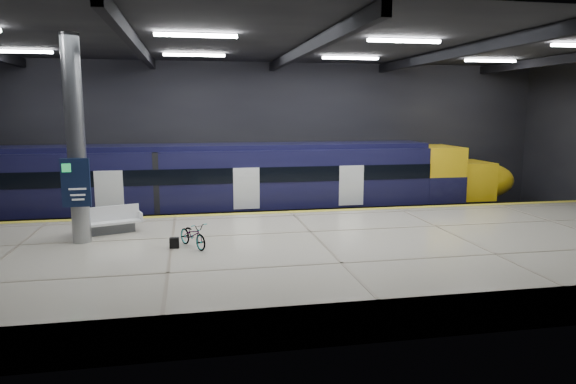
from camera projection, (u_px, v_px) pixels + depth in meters
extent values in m
plane|color=black|center=(305.00, 253.00, 20.12)|extent=(30.00, 30.00, 0.00)
cube|color=black|center=(272.00, 139.00, 27.24)|extent=(30.00, 0.10, 8.00)
cube|color=black|center=(382.00, 179.00, 11.73)|extent=(30.00, 0.10, 8.00)
cube|color=black|center=(306.00, 43.00, 18.85)|extent=(30.00, 16.00, 0.10)
cube|color=black|center=(137.00, 46.00, 17.78)|extent=(0.25, 16.00, 0.40)
cube|color=black|center=(306.00, 50.00, 18.89)|extent=(0.25, 16.00, 0.40)
cube|color=black|center=(456.00, 53.00, 20.00)|extent=(0.25, 16.00, 0.40)
cube|color=white|center=(196.00, 35.00, 16.19)|extent=(2.60, 0.18, 0.10)
cube|color=white|center=(404.00, 41.00, 17.48)|extent=(2.60, 0.18, 0.10)
cube|color=white|center=(18.00, 52.00, 20.71)|extent=(2.60, 0.18, 0.10)
cube|color=white|center=(194.00, 55.00, 22.01)|extent=(2.60, 0.18, 0.10)
cube|color=white|center=(351.00, 58.00, 23.30)|extent=(2.60, 0.18, 0.10)
cube|color=white|center=(490.00, 61.00, 24.60)|extent=(2.60, 0.18, 0.10)
cube|color=beige|center=(320.00, 257.00, 17.61)|extent=(30.00, 11.00, 1.10)
cube|color=gold|center=(291.00, 212.00, 22.61)|extent=(30.00, 0.40, 0.01)
cube|color=gray|center=(283.00, 224.00, 24.74)|extent=(30.00, 0.08, 0.16)
cube|color=gray|center=(278.00, 218.00, 26.14)|extent=(30.00, 0.08, 0.16)
cube|color=black|center=(181.00, 216.00, 24.48)|extent=(24.00, 2.58, 0.80)
cube|color=black|center=(180.00, 179.00, 24.19)|extent=(24.00, 2.80, 2.75)
cube|color=black|center=(179.00, 147.00, 23.96)|extent=(24.00, 2.30, 0.24)
cube|color=black|center=(179.00, 177.00, 22.78)|extent=(24.00, 0.04, 0.70)
cube|color=white|center=(246.00, 188.00, 23.43)|extent=(1.20, 0.05, 1.90)
cube|color=yellow|center=(435.00, 173.00, 26.60)|extent=(2.00, 2.80, 2.75)
ellipsoid|color=yellow|center=(481.00, 180.00, 27.15)|extent=(3.60, 2.52, 1.90)
cube|color=black|center=(441.00, 169.00, 26.62)|extent=(1.60, 2.38, 0.80)
cube|color=#595B60|center=(109.00, 229.00, 18.73)|extent=(1.84, 1.10, 0.33)
cube|color=white|center=(109.00, 222.00, 18.69)|extent=(2.38, 1.60, 0.09)
cube|color=white|center=(108.00, 214.00, 18.64)|extent=(2.10, 0.81, 0.55)
cube|color=white|center=(76.00, 222.00, 18.12)|extent=(0.37, 0.90, 0.33)
cube|color=white|center=(139.00, 215.00, 19.21)|extent=(0.37, 0.90, 0.33)
imported|color=#99999E|center=(193.00, 235.00, 16.75)|extent=(1.25, 1.67, 0.84)
cube|color=black|center=(174.00, 243.00, 16.67)|extent=(0.31, 0.20, 0.35)
cylinder|color=#9EA0A5|center=(76.00, 141.00, 16.95)|extent=(0.60, 0.60, 6.90)
cube|color=#101C3D|center=(76.00, 183.00, 16.75)|extent=(0.90, 0.12, 1.60)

